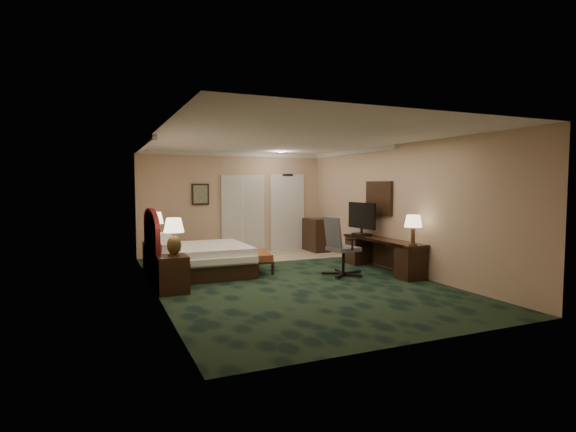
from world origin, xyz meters
name	(u,v)px	position (x,y,z in m)	size (l,w,h in m)	color
floor	(289,280)	(0.00, 0.00, 0.00)	(5.00, 7.50, 0.00)	black
ceiling	(289,140)	(0.00, 0.00, 2.70)	(5.00, 7.50, 0.00)	white
wall_back	(234,203)	(0.00, 3.75, 1.35)	(5.00, 0.00, 2.70)	tan
wall_front	(419,228)	(0.00, -3.75, 1.35)	(5.00, 0.00, 2.70)	tan
wall_left	(154,214)	(-2.50, 0.00, 1.35)	(0.00, 7.50, 2.70)	tan
wall_right	(397,208)	(2.50, 0.00, 1.35)	(0.00, 7.50, 2.70)	tan
crown_molding	(289,142)	(0.00, 0.00, 2.65)	(5.00, 7.50, 0.10)	silver
tile_patch	(277,256)	(0.90, 2.90, 0.01)	(3.20, 1.70, 0.01)	#C5B49B
headboard	(152,245)	(-2.44, 1.00, 0.70)	(0.12, 2.00, 1.40)	#510F0C
entry_door	(287,213)	(1.55, 3.72, 1.05)	(1.02, 0.06, 2.18)	silver
closet_doors	(243,214)	(0.25, 3.71, 1.05)	(1.20, 0.06, 2.10)	beige
wall_art	(200,194)	(-0.90, 3.71, 1.60)	(0.45, 0.06, 0.55)	#4D5D57
wall_mirror	(379,198)	(2.46, 0.60, 1.55)	(0.05, 0.95, 0.75)	white
bed	(201,260)	(-1.45, 1.24, 0.30)	(1.90, 1.76, 0.60)	white
nightstand_near	(172,274)	(-2.23, -0.07, 0.32)	(0.51, 0.58, 0.63)	black
nightstand_far	(155,256)	(-2.24, 2.15, 0.30)	(0.48, 0.55, 0.60)	black
lamp_near	(174,237)	(-2.19, -0.11, 0.96)	(0.35, 0.35, 0.65)	black
lamp_far	(155,227)	(-2.23, 2.13, 0.93)	(0.35, 0.35, 0.66)	black
bed_bench	(257,261)	(-0.25, 1.17, 0.21)	(0.43, 1.24, 0.42)	brown
desk	(382,255)	(2.22, 0.11, 0.34)	(0.51, 2.38, 0.69)	black
tv	(362,219)	(2.18, 0.86, 1.07)	(0.08, 0.97, 0.76)	black
desk_lamp	(413,230)	(2.19, -0.94, 0.98)	(0.34, 0.34, 0.59)	black
desk_chair	(343,246)	(1.19, -0.01, 0.60)	(0.70, 0.66, 1.21)	#57575A
minibar	(316,235)	(2.21, 3.20, 0.45)	(0.48, 0.86, 0.91)	black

